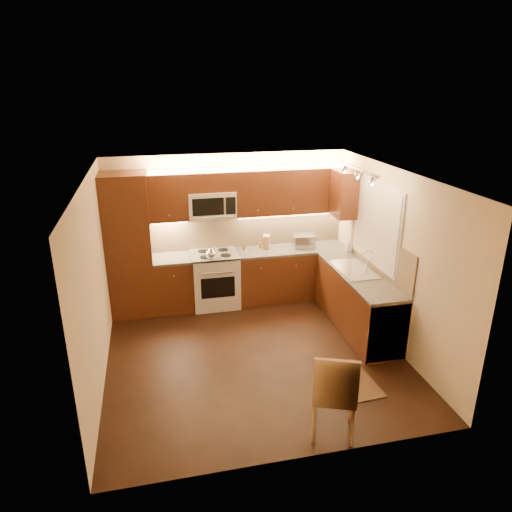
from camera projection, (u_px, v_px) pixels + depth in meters
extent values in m
cube|color=black|center=(254.00, 354.00, 6.58)|extent=(4.00, 4.00, 0.01)
cube|color=beige|center=(254.00, 176.00, 5.70)|extent=(4.00, 4.00, 0.01)
cube|color=beige|center=(229.00, 228.00, 7.97)|extent=(4.00, 0.01, 2.50)
cube|color=beige|center=(301.00, 352.00, 4.31)|extent=(4.00, 0.01, 2.50)
cube|color=beige|center=(95.00, 285.00, 5.72)|extent=(0.01, 4.00, 2.50)
cube|color=beige|center=(394.00, 259.00, 6.55)|extent=(0.01, 4.00, 2.50)
cube|color=#41230E|center=(129.00, 246.00, 7.39)|extent=(0.70, 0.60, 2.30)
cube|color=#41230E|center=(174.00, 284.00, 7.77)|extent=(0.62, 0.60, 0.86)
cube|color=#3D3A37|center=(172.00, 259.00, 7.62)|extent=(0.62, 0.60, 0.04)
cube|color=#41230E|center=(291.00, 274.00, 8.19)|extent=(1.92, 0.60, 0.86)
cube|color=#3D3A37|center=(292.00, 249.00, 8.04)|extent=(1.92, 0.60, 0.04)
cube|color=#41230E|center=(357.00, 302.00, 7.14)|extent=(0.60, 2.00, 0.86)
cube|color=#3D3A37|center=(359.00, 275.00, 6.99)|extent=(0.60, 2.00, 0.04)
cube|color=silver|center=(378.00, 323.00, 6.50)|extent=(0.58, 0.60, 0.84)
cube|color=tan|center=(249.00, 229.00, 8.05)|extent=(3.30, 0.02, 0.60)
cube|color=tan|center=(379.00, 253.00, 6.94)|extent=(0.02, 2.00, 0.60)
cube|color=#41230E|center=(168.00, 197.00, 7.38)|extent=(0.62, 0.35, 0.75)
cube|color=#41230E|center=(291.00, 191.00, 7.80)|extent=(1.92, 0.35, 0.75)
cube|color=#41230E|center=(211.00, 181.00, 7.45)|extent=(0.76, 0.35, 0.31)
cube|color=#41230E|center=(345.00, 194.00, 7.58)|extent=(0.35, 0.50, 0.75)
cube|color=silver|center=(377.00, 224.00, 6.93)|extent=(0.03, 1.44, 1.24)
cube|color=silver|center=(376.00, 224.00, 6.93)|extent=(0.02, 1.36, 1.16)
cube|color=silver|center=(358.00, 169.00, 6.40)|extent=(0.04, 1.20, 0.03)
cube|color=silver|center=(304.00, 241.00, 8.06)|extent=(0.39, 0.31, 0.22)
cube|color=#916641|center=(266.00, 242.00, 7.99)|extent=(0.16, 0.20, 0.23)
cylinder|color=silver|center=(244.00, 247.00, 7.95)|extent=(0.05, 0.05, 0.09)
cylinder|color=brown|center=(244.00, 247.00, 7.94)|extent=(0.05, 0.05, 0.08)
cylinder|color=silver|center=(266.00, 243.00, 8.15)|extent=(0.06, 0.06, 0.09)
cylinder|color=olive|center=(260.00, 245.00, 8.03)|extent=(0.04, 0.04, 0.11)
imported|color=silver|center=(349.00, 246.00, 7.85)|extent=(0.09, 0.10, 0.20)
cube|color=black|center=(350.00, 381.00, 5.97)|extent=(0.63, 0.89, 0.01)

